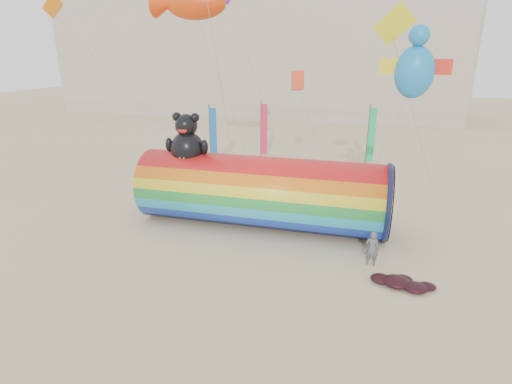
% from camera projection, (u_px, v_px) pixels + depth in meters
% --- Properties ---
extents(ground, '(160.00, 160.00, 0.00)m').
position_uv_depth(ground, '(239.00, 246.00, 20.07)').
color(ground, '#CCB58C').
rests_on(ground, ground).
extents(hotel_building, '(60.40, 15.40, 20.60)m').
position_uv_depth(hotel_building, '(254.00, 45.00, 61.47)').
color(hotel_building, '#B7AD99').
rests_on(hotel_building, ground).
extents(windsock_assembly, '(13.47, 4.10, 6.21)m').
position_uv_depth(windsock_assembly, '(261.00, 190.00, 21.84)').
color(windsock_assembly, red).
rests_on(windsock_assembly, ground).
extents(kite_handler, '(0.62, 0.42, 1.65)m').
position_uv_depth(kite_handler, '(372.00, 249.00, 17.99)').
color(kite_handler, '#54565B').
rests_on(kite_handler, ground).
extents(fabric_bundle, '(2.62, 1.35, 0.41)m').
position_uv_depth(fabric_bundle, '(402.00, 283.00, 16.52)').
color(fabric_bundle, black).
rests_on(fabric_bundle, ground).
extents(festival_banners, '(13.42, 3.74, 5.20)m').
position_uv_depth(festival_banners, '(282.00, 133.00, 34.18)').
color(festival_banners, '#59595E').
rests_on(festival_banners, ground).
extents(flying_kites, '(22.07, 11.20, 7.72)m').
position_uv_depth(flying_kites, '(233.00, 13.00, 23.38)').
color(flying_kites, red).
rests_on(flying_kites, ground).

